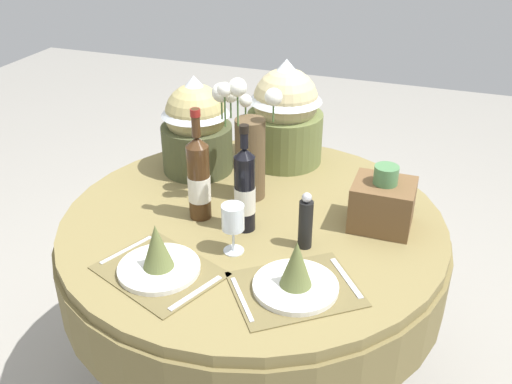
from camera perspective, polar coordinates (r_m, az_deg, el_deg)
The scene contains 12 objects.
ground at distance 2.43m, azimuth -0.27°, elevation -18.35°, with size 8.00×8.00×0.00m, color #9E998E.
dining_table at distance 2.01m, azimuth -0.31°, elevation -6.26°, with size 1.31×1.31×0.78m.
place_setting_left at distance 1.67m, azimuth -9.75°, elevation -6.55°, with size 0.41×0.37×0.16m.
place_setting_right at distance 1.59m, azimuth 4.01°, elevation -8.37°, with size 0.43×0.41×0.16m.
flower_vase at distance 1.96m, azimuth -0.86°, elevation 4.89°, with size 0.23×0.17×0.45m.
wine_bottle_left at distance 1.80m, azimuth -0.99°, elevation 0.20°, with size 0.07×0.07×0.36m.
wine_bottle_centre at distance 1.87m, azimuth -5.73°, elevation 1.43°, with size 0.08×0.08×0.38m.
wine_glass_right at distance 1.70m, azimuth -2.32°, elevation -2.71°, with size 0.07×0.07×0.16m.
pepper_mill at distance 1.74m, azimuth 4.97°, elevation -3.03°, with size 0.04×0.04×0.19m.
gift_tub_back_left at distance 2.18m, azimuth -6.01°, elevation 6.97°, with size 0.27×0.27×0.38m.
gift_tub_back_centre at distance 2.23m, azimuth 2.95°, elevation 8.24°, with size 0.30×0.30×0.42m.
woven_basket_side_right at distance 1.89m, azimuth 12.52°, elevation -1.07°, with size 0.19×0.17×0.22m.
Camera 1 is at (0.56, -1.54, 1.79)m, focal length 40.07 mm.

